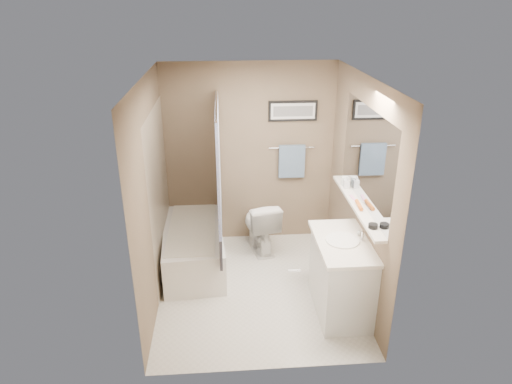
{
  "coord_description": "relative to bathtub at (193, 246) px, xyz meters",
  "views": [
    {
      "loc": [
        -0.35,
        -4.39,
        3.12
      ],
      "look_at": [
        0.0,
        0.15,
        1.15
      ],
      "focal_mm": 32.0,
      "sensor_mm": 36.0,
      "label": 1
    }
  ],
  "objects": [
    {
      "name": "door",
      "position": [
        1.3,
        -1.84,
        0.75
      ],
      "size": [
        0.8,
        0.02,
        2.0
      ],
      "primitive_type": "cube",
      "color": "silver",
      "rests_on": "wall_front"
    },
    {
      "name": "faucet_knob",
      "position": [
        1.78,
        -0.94,
        0.62
      ],
      "size": [
        0.05,
        0.05,
        0.05
      ],
      "primitive_type": "sphere",
      "color": "silver",
      "rests_on": "countertop"
    },
    {
      "name": "door_handle",
      "position": [
        0.97,
        -1.78,
        0.75
      ],
      "size": [
        0.1,
        0.02,
        0.02
      ],
      "primitive_type": "cylinder",
      "rotation": [
        0.0,
        1.57,
        0.0
      ],
      "color": "silver",
      "rests_on": "door"
    },
    {
      "name": "towel_bar",
      "position": [
        1.3,
        0.62,
        1.05
      ],
      "size": [
        0.6,
        0.02,
        0.02
      ],
      "primitive_type": "cylinder",
      "rotation": [
        0.0,
        1.57,
        0.0
      ],
      "color": "silver",
      "rests_on": "wall_back"
    },
    {
      "name": "curtain_upper",
      "position": [
        0.35,
        -0.09,
        1.15
      ],
      "size": [
        0.03,
        1.45,
        1.28
      ],
      "primitive_type": "cube",
      "color": "white",
      "rests_on": "curtain_rod"
    },
    {
      "name": "sink_basin",
      "position": [
        1.58,
        -1.04,
        0.6
      ],
      "size": [
        0.34,
        0.34,
        0.01
      ],
      "primitive_type": "cylinder",
      "color": "white",
      "rests_on": "countertop"
    },
    {
      "name": "wall_right",
      "position": [
        1.83,
        -0.59,
        0.95
      ],
      "size": [
        0.04,
        2.5,
        2.4
      ],
      "primitive_type": "cube",
      "color": "brown",
      "rests_on": "ground"
    },
    {
      "name": "soap_bottle",
      "position": [
        1.79,
        -0.32,
        0.94
      ],
      "size": [
        0.06,
        0.07,
        0.14
      ],
      "primitive_type": "imported",
      "rotation": [
        0.0,
        0.0,
        -0.01
      ],
      "color": "#999999",
      "rests_on": "shelf"
    },
    {
      "name": "tub_rim",
      "position": [
        -0.0,
        0.0,
        0.25
      ],
      "size": [
        0.56,
        1.36,
        0.02
      ],
      "primitive_type": "cube",
      "color": "silver",
      "rests_on": "bathtub"
    },
    {
      "name": "glass_jar",
      "position": [
        1.79,
        -0.24,
        0.92
      ],
      "size": [
        0.08,
        0.08,
        0.1
      ],
      "primitive_type": "cylinder",
      "color": "white",
      "rests_on": "shelf"
    },
    {
      "name": "candle_bowl_near",
      "position": [
        1.79,
        -1.29,
        0.89
      ],
      "size": [
        0.09,
        0.09,
        0.04
      ],
      "primitive_type": "cylinder",
      "color": "black",
      "rests_on": "shelf"
    },
    {
      "name": "toilet",
      "position": [
        0.86,
        0.3,
        0.11
      ],
      "size": [
        0.53,
        0.76,
        0.71
      ],
      "primitive_type": "imported",
      "rotation": [
        0.0,
        0.0,
        3.35
      ],
      "color": "white",
      "rests_on": "ground"
    },
    {
      "name": "art_frame",
      "position": [
        1.3,
        0.64,
        1.53
      ],
      "size": [
        0.62,
        0.02,
        0.26
      ],
      "primitive_type": "cube",
      "color": "black",
      "rests_on": "wall_back"
    },
    {
      "name": "wall_front",
      "position": [
        0.75,
        -1.82,
        0.95
      ],
      "size": [
        2.2,
        0.04,
        2.4
      ],
      "primitive_type": "cube",
      "color": "brown",
      "rests_on": "ground"
    },
    {
      "name": "art_mat",
      "position": [
        1.3,
        0.62,
        1.53
      ],
      "size": [
        0.56,
        0.0,
        0.2
      ],
      "primitive_type": "cube",
      "color": "white",
      "rests_on": "art_frame"
    },
    {
      "name": "ground",
      "position": [
        0.75,
        -0.59,
        -0.25
      ],
      "size": [
        2.5,
        2.5,
        0.0
      ],
      "primitive_type": "plane",
      "color": "silver",
      "rests_on": "ground"
    },
    {
      "name": "countertop",
      "position": [
        1.59,
        -1.04,
        0.57
      ],
      "size": [
        0.54,
        0.96,
        0.04
      ],
      "primitive_type": "cube",
      "color": "white",
      "rests_on": "vanity"
    },
    {
      "name": "art_image",
      "position": [
        1.3,
        0.62,
        1.53
      ],
      "size": [
        0.5,
        0.0,
        0.13
      ],
      "primitive_type": "cube",
      "color": "#595959",
      "rests_on": "art_mat"
    },
    {
      "name": "faucet_spout",
      "position": [
        1.78,
        -1.04,
        0.64
      ],
      "size": [
        0.02,
        0.02,
        0.1
      ],
      "primitive_type": "cylinder",
      "color": "silver",
      "rests_on": "countertop"
    },
    {
      "name": "wall_back",
      "position": [
        0.75,
        0.64,
        0.95
      ],
      "size": [
        2.2,
        0.04,
        2.4
      ],
      "primitive_type": "cube",
      "color": "brown",
      "rests_on": "ground"
    },
    {
      "name": "towel",
      "position": [
        1.3,
        0.6,
        0.87
      ],
      "size": [
        0.34,
        0.05,
        0.44
      ],
      "primitive_type": "cube",
      "color": "#86A7C3",
      "rests_on": "towel_bar"
    },
    {
      "name": "pink_comb",
      "position": [
        1.79,
        -0.61,
        0.87
      ],
      "size": [
        0.05,
        0.16,
        0.01
      ],
      "primitive_type": "cube",
      "rotation": [
        0.0,
        0.0,
        0.11
      ],
      "color": "pink",
      "rests_on": "shelf"
    },
    {
      "name": "wall_left",
      "position": [
        -0.33,
        -0.59,
        0.95
      ],
      "size": [
        0.04,
        2.5,
        2.4
      ],
      "primitive_type": "cube",
      "color": "brown",
      "rests_on": "ground"
    },
    {
      "name": "vanity",
      "position": [
        1.6,
        -1.04,
        0.15
      ],
      "size": [
        0.5,
        0.9,
        0.8
      ],
      "primitive_type": "cube",
      "rotation": [
        0.0,
        0.0,
        -0.0
      ],
      "color": "silver",
      "rests_on": "ground"
    },
    {
      "name": "curtain_rod",
      "position": [
        0.35,
        -0.09,
        1.8
      ],
      "size": [
        0.02,
        1.55,
        0.02
      ],
      "primitive_type": "cylinder",
      "rotation": [
        1.57,
        0.0,
        0.0
      ],
      "color": "silver",
      "rests_on": "wall_left"
    },
    {
      "name": "bathtub",
      "position": [
        0.0,
        0.0,
        0.0
      ],
      "size": [
        0.81,
        1.55,
        0.5
      ],
      "primitive_type": "cube",
      "rotation": [
        0.0,
        0.0,
        0.07
      ],
      "color": "white",
      "rests_on": "ground"
    },
    {
      "name": "mirror",
      "position": [
        1.84,
        -0.74,
        1.37
      ],
      "size": [
        0.02,
        1.6,
        1.0
      ],
      "primitive_type": "cube",
      "color": "silver",
      "rests_on": "wall_right"
    },
    {
      "name": "curtain_lower",
      "position": [
        0.35,
        -0.09,
        0.33
      ],
      "size": [
        0.03,
        1.45,
        0.36
      ],
      "primitive_type": "cube",
      "color": "#263547",
      "rests_on": "curtain_rod"
    },
    {
      "name": "shelf",
      "position": [
        1.79,
        -0.74,
        0.85
      ],
      "size": [
        0.12,
        1.6,
        0.03
      ],
      "primitive_type": "cube",
      "color": "silver",
      "rests_on": "wall_right"
    },
    {
      "name": "hair_brush_front",
      "position": [
        1.79,
        -0.83,
        0.89
      ],
      "size": [
        0.05,
        0.22,
        0.04
      ],
      "primitive_type": "cylinder",
      "rotation": [
        1.57,
        0.0,
        -0.05
      ],
      "color": "#CA5F1C",
      "rests_on": "shelf"
    },
    {
      "name": "tile_surround",
      "position": [
        -0.34,
        -0.09,
        0.75
      ],
      "size": [
        0.02,
        1.55,
        2.0
      ],
      "primitive_type": "cube",
      "color": "tan",
      "rests_on": "wall_left"
    },
    {
      "name": "ceiling",
      "position": [
        0.75,
        -0.59,
        2.13
      ],
      "size": [
        2.2,
        2.5,
        0.04
      ],
      "primitive_type": "cube",
      "color": "white",
      "rests_on": "wall_back"
    }
  ]
}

